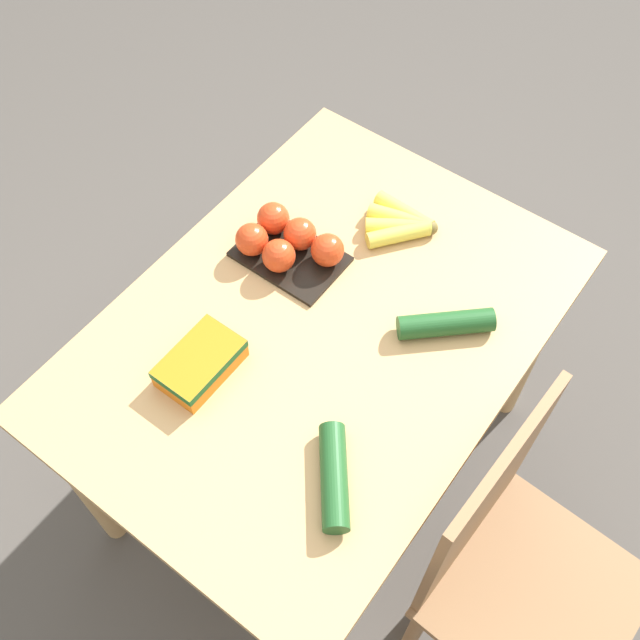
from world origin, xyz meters
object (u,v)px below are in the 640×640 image
at_px(chair, 513,569).
at_px(banana_bunch, 402,223).
at_px(cucumber_near, 334,477).
at_px(cucumber_far, 446,324).
at_px(tomato_pack, 287,242).
at_px(carrot_bag, 200,362).

distance_m(chair, banana_bunch, 0.81).
xyz_separation_m(cucumber_near, cucumber_far, (-0.42, -0.01, 0.00)).
distance_m(tomato_pack, carrot_bag, 0.35).
bearing_deg(chair, tomato_pack, 76.47).
bearing_deg(cucumber_far, banana_bunch, -128.29).
relative_size(chair, cucumber_near, 4.93).
relative_size(banana_bunch, tomato_pack, 0.70).
bearing_deg(chair, carrot_bag, 102.30).
height_order(tomato_pack, carrot_bag, tomato_pack).
distance_m(carrot_bag, cucumber_near, 0.37).
xyz_separation_m(banana_bunch, tomato_pack, (0.22, -0.17, 0.02)).
xyz_separation_m(chair, cucumber_near, (0.16, -0.37, 0.30)).
distance_m(chair, tomato_pack, 0.87).
xyz_separation_m(tomato_pack, cucumber_far, (-0.04, 0.40, -0.02)).
bearing_deg(carrot_bag, chair, 99.71).
height_order(banana_bunch, cucumber_near, cucumber_near).
bearing_deg(tomato_pack, carrot_bag, 7.75).
height_order(banana_bunch, tomato_pack, tomato_pack).
bearing_deg(cucumber_near, chair, 113.34).
relative_size(carrot_bag, cucumber_near, 0.92).
xyz_separation_m(chair, carrot_bag, (0.13, -0.73, 0.31)).
height_order(chair, tomato_pack, chair).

